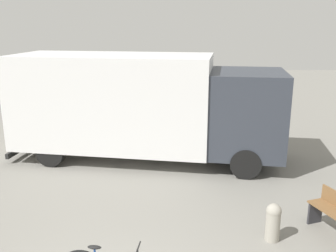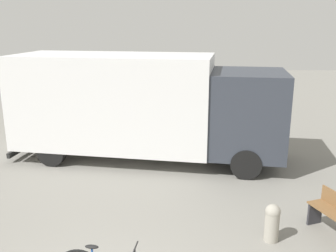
% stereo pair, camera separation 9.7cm
% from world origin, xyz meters
% --- Properties ---
extents(delivery_truck, '(8.47, 3.68, 3.23)m').
position_xyz_m(delivery_truck, '(0.17, 6.74, 1.76)').
color(delivery_truck, white).
rests_on(delivery_truck, ground).
extents(bollard_near_bench, '(0.30, 0.30, 0.77)m').
position_xyz_m(bollard_near_bench, '(3.09, 2.09, 0.42)').
color(bollard_near_bench, '#9E998C').
rests_on(bollard_near_bench, ground).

